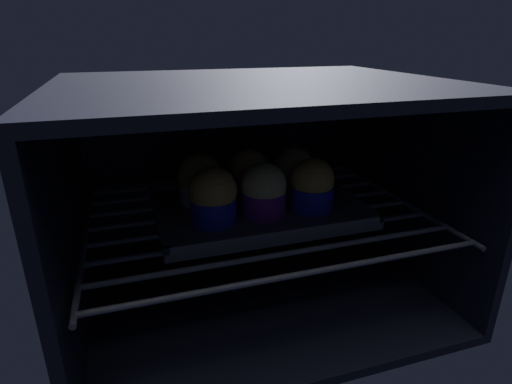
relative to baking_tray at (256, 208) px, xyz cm
name	(u,v)px	position (x,y,z in cm)	size (l,w,h in cm)	color
oven_cavity	(249,188)	(0.00, 3.70, 2.31)	(59.00, 47.00, 37.00)	black
oven_rack	(257,215)	(0.00, -0.55, -1.09)	(54.80, 42.00, 0.80)	#444756
baking_tray	(256,208)	(0.00, 0.00, 0.00)	(33.05, 24.81, 2.20)	#4C4C51
muffin_row0_col0	(213,197)	(-8.15, -4.23, 4.63)	(7.29, 7.29, 8.73)	#1928B7
muffin_row0_col1	(261,191)	(-0.40, -3.84, 4.41)	(7.15, 7.15, 8.48)	#7A238C
muffin_row0_col2	(312,186)	(8.16, -4.17, 4.54)	(6.97, 6.97, 8.59)	#1928B7
muffin_row1_col0	(200,180)	(-8.56, 4.25, 4.47)	(7.44, 7.44, 8.51)	silver
muffin_row1_col1	(250,175)	(0.21, 4.10, 4.52)	(6.93, 6.93, 8.58)	#7A238C
muffin_row1_col2	(294,172)	(8.41, 3.84, 4.28)	(7.01, 7.01, 8.59)	silver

